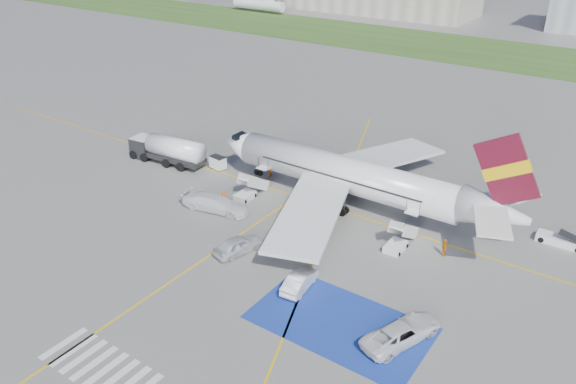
# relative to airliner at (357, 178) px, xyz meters

# --- Properties ---
(ground) EXTENTS (400.00, 400.00, 0.00)m
(ground) POSITION_rel_airliner_xyz_m (-1.51, -14.00, -3.39)
(ground) COLOR #60605E
(ground) RESTS_ON ground
(grass_strip) EXTENTS (400.00, 30.00, 0.01)m
(grass_strip) POSITION_rel_airliner_xyz_m (-1.51, 81.00, -3.39)
(grass_strip) COLOR #2D4C1E
(grass_strip) RESTS_ON ground
(taxiway_line_main) EXTENTS (120.00, 0.20, 0.01)m
(taxiway_line_main) POSITION_rel_airliner_xyz_m (-1.51, -2.00, -3.39)
(taxiway_line_main) COLOR gold
(taxiway_line_main) RESTS_ON ground
(taxiway_line_cross) EXTENTS (0.20, 60.00, 0.01)m
(taxiway_line_cross) POSITION_rel_airliner_xyz_m (-6.51, -24.00, -3.39)
(taxiway_line_cross) COLOR gold
(taxiway_line_cross) RESTS_ON ground
(taxiway_line_diag) EXTENTS (20.71, 56.45, 0.01)m
(taxiway_line_diag) POSITION_rel_airliner_xyz_m (-1.51, -2.00, -3.39)
(taxiway_line_diag) COLOR gold
(taxiway_line_diag) RESTS_ON ground
(staging_box) EXTENTS (14.00, 8.00, 0.01)m
(staging_box) POSITION_rel_airliner_xyz_m (8.49, -18.00, -3.39)
(staging_box) COLOR navy
(staging_box) RESTS_ON ground
(crosswalk) EXTENTS (9.00, 4.00, 0.01)m
(crosswalk) POSITION_rel_airliner_xyz_m (-3.31, -32.00, -3.39)
(crosswalk) COLOR silver
(crosswalk) RESTS_ON ground
(airliner) EXTENTS (36.81, 32.95, 11.92)m
(airliner) POSITION_rel_airliner_xyz_m (0.00, 0.00, 0.00)
(airliner) COLOR silver
(airliner) RESTS_ON ground
(airstairs_fwd) EXTENTS (1.90, 5.20, 3.60)m
(airstairs_fwd) POSITION_rel_airliner_xyz_m (-11.01, -5.30, -2.77)
(airstairs_fwd) COLOR silver
(airstairs_fwd) RESTS_ON ground
(airstairs_aft) EXTENTS (1.90, 5.20, 3.60)m
(airstairs_aft) POSITION_rel_airliner_xyz_m (7.49, -5.30, -2.77)
(airstairs_aft) COLOR silver
(airstairs_aft) RESTS_ON ground
(fuel_tanker) EXTENTS (10.79, 3.89, 3.60)m
(fuel_tanker) POSITION_rel_airliner_xyz_m (-25.32, -3.57, -1.88)
(fuel_tanker) COLOR black
(fuel_tanker) RESTS_ON ground
(gpu_cart) EXTENTS (2.16, 1.55, 1.67)m
(gpu_cart) POSITION_rel_airliner_xyz_m (-18.83, -1.38, -2.64)
(gpu_cart) COLOR silver
(gpu_cart) RESTS_ON ground
(belt_loader) EXTENTS (4.84, 1.85, 1.45)m
(belt_loader) POSITION_rel_airliner_xyz_m (20.37, 4.39, -3.03)
(belt_loader) COLOR silver
(belt_loader) RESTS_ON ground
(car_silver_a) EXTENTS (3.12, 5.29, 1.69)m
(car_silver_a) POSITION_rel_airliner_xyz_m (-4.59, -14.69, -2.55)
(car_silver_a) COLOR #B6B8BE
(car_silver_a) RESTS_ON ground
(car_silver_b) EXTENTS (2.14, 4.77, 1.52)m
(car_silver_b) POSITION_rel_airliner_xyz_m (3.33, -16.02, -2.63)
(car_silver_b) COLOR #B6B9BE
(car_silver_b) RESTS_ON ground
(van_white_a) EXTENTS (4.15, 5.87, 2.01)m
(van_white_a) POSITION_rel_airliner_xyz_m (13.30, -17.01, -2.39)
(van_white_a) COLOR silver
(van_white_a) RESTS_ON ground
(van_white_b) EXTENTS (6.18, 3.40, 2.29)m
(van_white_b) POSITION_rel_airliner_xyz_m (-11.91, -9.68, -2.25)
(van_white_b) COLOR silver
(van_white_b) RESTS_ON ground
(crew_fwd) EXTENTS (0.74, 0.65, 1.70)m
(crew_fwd) POSITION_rel_airliner_xyz_m (-11.88, -8.29, -2.54)
(crew_fwd) COLOR #EA5A0C
(crew_fwd) RESTS_ON ground
(crew_nose) EXTENTS (0.84, 0.97, 1.72)m
(crew_nose) POSITION_rel_airliner_xyz_m (-12.24, 0.56, -2.53)
(crew_nose) COLOR orange
(crew_nose) RESTS_ON ground
(crew_aft) EXTENTS (0.94, 1.06, 1.73)m
(crew_aft) POSITION_rel_airliner_xyz_m (11.67, -4.01, -2.53)
(crew_aft) COLOR orange
(crew_aft) RESTS_ON ground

